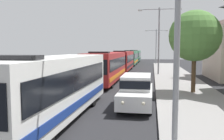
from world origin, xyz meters
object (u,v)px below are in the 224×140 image
(bus_middle, at_px, (123,60))
(streetlamp_far, at_px, (156,43))
(roadside_tree, at_px, (195,36))
(streetlamp_mid, at_px, (159,34))
(bus_lead, at_px, (54,85))
(white_suv, at_px, (136,90))
(bus_rear, at_px, (135,56))
(streetlamp_near, at_px, (178,3))
(bus_second_in_line, at_px, (107,66))
(bus_fourth_in_line, at_px, (130,57))

(bus_middle, height_order, streetlamp_far, streetlamp_far)
(roadside_tree, bearing_deg, streetlamp_mid, 100.26)
(bus_lead, bearing_deg, white_suv, 41.09)
(bus_rear, height_order, streetlamp_mid, streetlamp_mid)
(streetlamp_near, bearing_deg, bus_lead, 156.88)
(bus_rear, xyz_separation_m, roadside_tree, (7.69, -43.55, 2.70))
(bus_lead, height_order, streetlamp_mid, streetlamp_mid)
(streetlamp_mid, bearing_deg, bus_second_in_line, -124.81)
(streetlamp_far, relative_size, roadside_tree, 1.25)
(bus_lead, bearing_deg, streetlamp_far, 82.91)
(bus_middle, xyz_separation_m, streetlamp_mid, (5.40, -5.27, 3.67))
(streetlamp_mid, bearing_deg, bus_middle, 135.71)
(bus_second_in_line, xyz_separation_m, streetlamp_far, (5.40, 30.61, 3.17))
(bus_middle, distance_m, bus_rear, 25.62)
(bus_second_in_line, distance_m, streetlamp_far, 31.25)
(bus_middle, bearing_deg, streetlamp_mid, -44.29)
(bus_lead, xyz_separation_m, streetlamp_far, (5.40, 43.39, 3.17))
(bus_middle, bearing_deg, bus_second_in_line, -90.00)
(bus_fourth_in_line, height_order, bus_rear, same)
(roadside_tree, bearing_deg, streetlamp_near, -102.68)
(streetlamp_mid, relative_size, streetlamp_far, 1.12)
(roadside_tree, bearing_deg, bus_middle, 113.22)
(bus_fourth_in_line, bearing_deg, streetlamp_mid, -73.35)
(bus_lead, relative_size, white_suv, 2.18)
(white_suv, height_order, roadside_tree, roadside_tree)
(bus_lead, bearing_deg, bus_second_in_line, 90.00)
(white_suv, xyz_separation_m, streetlamp_mid, (1.70, 17.32, 4.33))
(bus_middle, xyz_separation_m, roadside_tree, (7.69, -17.93, 2.70))
(white_suv, bearing_deg, streetlamp_far, 87.58)
(streetlamp_far, bearing_deg, bus_middle, -107.07)
(white_suv, bearing_deg, bus_fourth_in_line, 95.97)
(bus_fourth_in_line, height_order, roadside_tree, roadside_tree)
(bus_second_in_line, relative_size, streetlamp_mid, 1.29)
(bus_lead, xyz_separation_m, bus_fourth_in_line, (0.00, 38.60, 0.00))
(bus_second_in_line, relative_size, bus_middle, 0.99)
(bus_lead, relative_size, streetlamp_near, 1.38)
(white_suv, bearing_deg, bus_rear, 94.39)
(bus_lead, bearing_deg, bus_rear, 90.00)
(white_suv, bearing_deg, roadside_tree, 49.39)
(bus_lead, distance_m, bus_middle, 25.81)
(bus_second_in_line, distance_m, streetlamp_near, 16.34)
(bus_rear, xyz_separation_m, streetlamp_near, (5.40, -53.74, 3.21))
(bus_fourth_in_line, bearing_deg, white_suv, -84.03)
(bus_middle, bearing_deg, bus_fourth_in_line, 90.00)
(bus_middle, distance_m, bus_fourth_in_line, 12.79)
(bus_second_in_line, relative_size, bus_rear, 1.04)
(streetlamp_near, xyz_separation_m, roadside_tree, (2.29, 10.19, -0.51))
(bus_second_in_line, bearing_deg, bus_rear, 90.00)
(bus_lead, xyz_separation_m, streetlamp_mid, (5.40, 20.54, 3.67))
(bus_second_in_line, relative_size, bus_fourth_in_line, 1.00)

